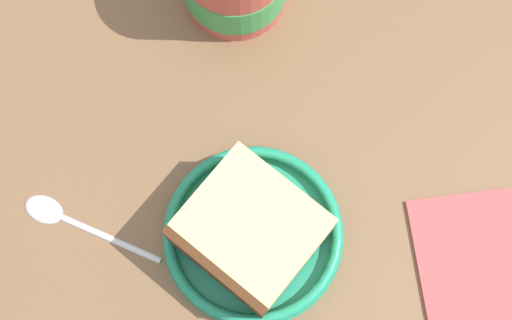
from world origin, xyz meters
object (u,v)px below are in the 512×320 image
Objects in this scene: folded_napkin at (498,257)px; cake_slice at (251,231)px; small_plate at (253,234)px; teaspoon at (62,217)px.

cake_slice is at bearing -179.92° from folded_napkin.
cake_slice is 18.21cm from folded_napkin.
small_plate is at bearing 179.37° from folded_napkin.
small_plate reaches higher than teaspoon.
cake_slice is 14.25cm from teaspoon.
teaspoon is at bearing 178.25° from cake_slice.
small_plate is at bearing -0.84° from teaspoon.
small_plate is 1.12× the size of folded_napkin.
teaspoon reaches higher than folded_napkin.
teaspoon is (-13.91, 0.42, -3.07)cm from cake_slice.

